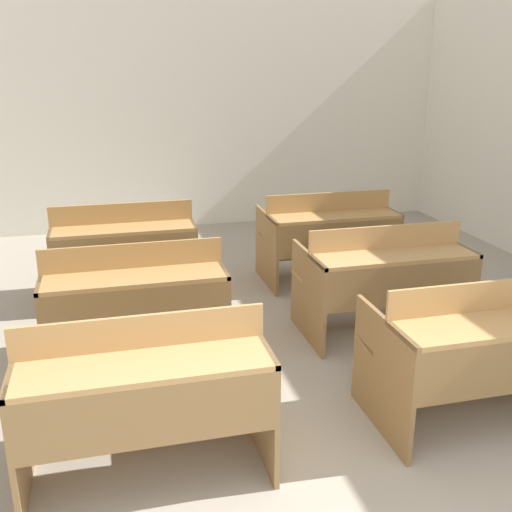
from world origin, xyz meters
TOP-DOWN VIEW (x-y plane):
  - wall_back at (0.00, 6.61)m, footprint 6.77×0.06m
  - bench_front_left at (-0.94, 1.67)m, footprint 1.24×0.75m
  - bench_front_right at (1.01, 1.67)m, footprint 1.24×0.75m
  - bench_second_left at (-0.92, 2.93)m, footprint 1.24×0.75m
  - bench_second_right at (0.99, 2.93)m, footprint 1.24×0.75m
  - bench_third_left at (-0.94, 4.20)m, footprint 1.24×0.75m
  - bench_third_right at (1.00, 4.18)m, footprint 1.24×0.75m

SIDE VIEW (x-z plane):
  - bench_front_left at x=-0.94m, z-range 0.04..0.91m
  - bench_front_right at x=1.01m, z-range 0.04..0.91m
  - bench_second_left at x=-0.92m, z-range 0.04..0.91m
  - bench_second_right at x=0.99m, z-range 0.04..0.91m
  - bench_third_left at x=-0.94m, z-range 0.04..0.91m
  - bench_third_right at x=1.00m, z-range 0.04..0.91m
  - wall_back at x=0.00m, z-range 0.00..2.91m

